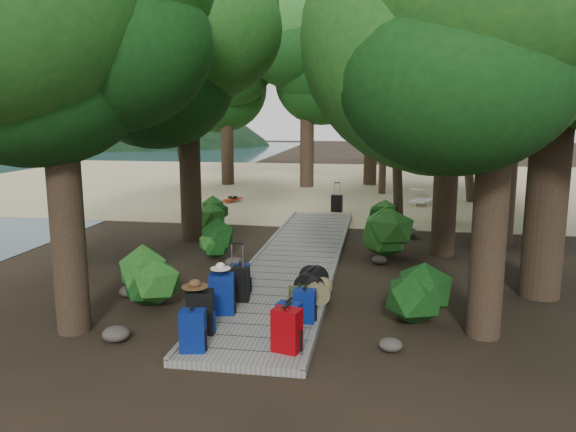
% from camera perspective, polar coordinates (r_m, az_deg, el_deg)
% --- Properties ---
extents(ground, '(120.00, 120.00, 0.00)m').
position_cam_1_polar(ground, '(12.59, 0.29, -5.75)').
color(ground, black).
rests_on(ground, ground).
extents(sand_beach, '(40.00, 22.00, 0.02)m').
position_cam_1_polar(sand_beach, '(28.22, 5.43, 3.26)').
color(sand_beach, tan).
rests_on(sand_beach, ground).
extents(distant_hill, '(32.00, 16.00, 12.00)m').
position_cam_1_polar(distant_hill, '(73.22, -25.75, 6.66)').
color(distant_hill, black).
rests_on(distant_hill, ground).
extents(boardwalk, '(2.00, 12.00, 0.12)m').
position_cam_1_polar(boardwalk, '(13.53, 0.96, -4.35)').
color(boardwalk, gray).
rests_on(boardwalk, ground).
extents(backpack_left_a, '(0.40, 0.31, 0.68)m').
position_cam_1_polar(backpack_left_a, '(8.33, -9.65, -11.20)').
color(backpack_left_a, navy).
rests_on(backpack_left_a, boardwalk).
extents(backpack_left_b, '(0.46, 0.37, 0.76)m').
position_cam_1_polar(backpack_left_b, '(8.93, -8.89, -9.38)').
color(backpack_left_b, black).
rests_on(backpack_left_b, boardwalk).
extents(backpack_left_c, '(0.47, 0.38, 0.78)m').
position_cam_1_polar(backpack_left_c, '(9.71, -6.74, -7.64)').
color(backpack_left_c, navy).
rests_on(backpack_left_c, boardwalk).
extents(backpack_left_d, '(0.43, 0.35, 0.58)m').
position_cam_1_polar(backpack_left_d, '(10.86, -4.87, -6.18)').
color(backpack_left_d, navy).
rests_on(backpack_left_d, boardwalk).
extents(backpack_right_a, '(0.45, 0.38, 0.70)m').
position_cam_1_polar(backpack_right_a, '(8.21, -0.12, -11.29)').
color(backpack_right_a, '#8F030C').
rests_on(backpack_right_a, boardwalk).
extents(backpack_right_b, '(0.39, 0.31, 0.64)m').
position_cam_1_polar(backpack_right_b, '(8.61, 0.10, -10.47)').
color(backpack_right_b, navy).
rests_on(backpack_right_b, boardwalk).
extents(backpack_right_c, '(0.36, 0.26, 0.61)m').
position_cam_1_polar(backpack_right_c, '(9.31, 1.71, -8.92)').
color(backpack_right_c, navy).
rests_on(backpack_right_c, boardwalk).
extents(backpack_right_d, '(0.40, 0.33, 0.53)m').
position_cam_1_polar(backpack_right_d, '(9.65, 1.18, -8.47)').
color(backpack_right_d, '#363F18').
rests_on(backpack_right_d, boardwalk).
extents(duffel_right_khaki, '(0.57, 0.68, 0.39)m').
position_cam_1_polar(duffel_right_khaki, '(10.32, 2.86, -7.62)').
color(duffel_right_khaki, brown).
rests_on(duffel_right_khaki, boardwalk).
extents(duffel_right_black, '(0.60, 0.81, 0.46)m').
position_cam_1_polar(duffel_right_black, '(10.76, 2.41, -6.66)').
color(duffel_right_black, black).
rests_on(duffel_right_black, boardwalk).
extents(suitcase_on_boardwalk, '(0.43, 0.27, 0.63)m').
position_cam_1_polar(suitcase_on_boardwalk, '(10.34, -5.12, -6.89)').
color(suitcase_on_boardwalk, black).
rests_on(suitcase_on_boardwalk, boardwalk).
extents(lone_suitcase_on_sand, '(0.42, 0.28, 0.60)m').
position_cam_1_polar(lone_suitcase_on_sand, '(20.15, 4.98, 1.29)').
color(lone_suitcase_on_sand, black).
rests_on(lone_suitcase_on_sand, sand_beach).
extents(hat_brown, '(0.41, 0.41, 0.12)m').
position_cam_1_polar(hat_brown, '(8.77, -9.45, -6.72)').
color(hat_brown, '#51351E').
rests_on(hat_brown, backpack_left_b).
extents(hat_white, '(0.35, 0.35, 0.12)m').
position_cam_1_polar(hat_white, '(9.64, -6.88, -5.01)').
color(hat_white, silver).
rests_on(hat_white, backpack_left_c).
extents(kayak, '(1.58, 2.87, 0.28)m').
position_cam_1_polar(kayak, '(22.45, -5.63, 1.80)').
color(kayak, '#B22E0F').
rests_on(kayak, sand_beach).
extents(sun_lounger, '(1.21, 1.84, 0.57)m').
position_cam_1_polar(sun_lounger, '(22.13, 13.34, 1.81)').
color(sun_lounger, silver).
rests_on(sun_lounger, sand_beach).
extents(tree_right_a, '(4.56, 4.56, 7.60)m').
position_cam_1_polar(tree_right_a, '(9.05, 20.59, 11.61)').
color(tree_right_a, black).
rests_on(tree_right_a, ground).
extents(tree_right_b, '(6.03, 6.03, 10.77)m').
position_cam_1_polar(tree_right_b, '(11.70, 26.15, 18.63)').
color(tree_right_b, black).
rests_on(tree_right_b, ground).
extents(tree_right_c, '(4.88, 4.88, 8.44)m').
position_cam_1_polar(tree_right_c, '(14.26, 16.21, 12.88)').
color(tree_right_c, black).
rests_on(tree_right_c, ground).
extents(tree_right_d, '(6.03, 6.03, 11.06)m').
position_cam_1_polar(tree_right_d, '(16.14, 21.77, 16.91)').
color(tree_right_d, black).
rests_on(tree_right_d, ground).
extents(tree_right_e, '(5.50, 5.50, 9.91)m').
position_cam_1_polar(tree_right_e, '(18.55, 16.30, 14.49)').
color(tree_right_e, black).
rests_on(tree_right_e, ground).
extents(tree_right_f, '(4.92, 4.92, 8.79)m').
position_cam_1_polar(tree_right_f, '(22.61, 21.67, 11.96)').
color(tree_right_f, black).
rests_on(tree_right_f, ground).
extents(tree_left_a, '(4.54, 4.54, 7.57)m').
position_cam_1_polar(tree_left_a, '(9.36, -22.35, 11.35)').
color(tree_left_a, black).
rests_on(tree_left_a, ground).
extents(tree_left_b, '(5.21, 5.21, 9.38)m').
position_cam_1_polar(tree_left_b, '(13.89, -22.53, 14.55)').
color(tree_left_b, black).
rests_on(tree_left_b, ground).
extents(tree_left_c, '(4.83, 4.83, 8.40)m').
position_cam_1_polar(tree_left_c, '(15.78, -10.18, 12.78)').
color(tree_left_c, black).
rests_on(tree_left_c, ground).
extents(tree_back_a, '(5.45, 5.45, 9.43)m').
position_cam_1_polar(tree_back_a, '(26.84, 1.98, 12.99)').
color(tree_back_a, black).
rests_on(tree_back_a, ground).
extents(tree_back_b, '(5.09, 5.09, 9.09)m').
position_cam_1_polar(tree_back_b, '(27.99, 8.54, 12.44)').
color(tree_back_b, black).
rests_on(tree_back_b, ground).
extents(tree_back_c, '(4.51, 4.51, 8.11)m').
position_cam_1_polar(tree_back_c, '(28.18, 16.44, 11.12)').
color(tree_back_c, black).
rests_on(tree_back_c, ground).
extents(tree_back_d, '(5.31, 5.31, 8.86)m').
position_cam_1_polar(tree_back_d, '(27.91, -6.30, 12.25)').
color(tree_back_d, black).
rests_on(tree_back_d, ground).
extents(palm_right_a, '(4.08, 4.08, 6.96)m').
position_cam_1_polar(palm_right_a, '(17.74, 11.97, 10.10)').
color(palm_right_a, '#134715').
rests_on(palm_right_a, ground).
extents(palm_right_b, '(4.74, 4.74, 9.15)m').
position_cam_1_polar(palm_right_b, '(23.64, 18.54, 12.49)').
color(palm_right_b, '#134715').
rests_on(palm_right_b, ground).
extents(palm_right_c, '(4.31, 4.31, 6.85)m').
position_cam_1_polar(palm_right_c, '(25.06, 10.30, 10.07)').
color(palm_right_c, '#134715').
rests_on(palm_right_c, ground).
extents(palm_left_a, '(4.58, 4.58, 7.28)m').
position_cam_1_polar(palm_left_a, '(19.58, -10.82, 10.63)').
color(palm_left_a, '#134715').
rests_on(palm_left_a, ground).
extents(rock_left_a, '(0.43, 0.39, 0.24)m').
position_cam_1_polar(rock_left_a, '(9.32, -17.07, -11.38)').
color(rock_left_a, '#4C473F').
rests_on(rock_left_a, ground).
extents(rock_left_b, '(0.39, 0.35, 0.22)m').
position_cam_1_polar(rock_left_b, '(11.38, -15.84, -7.37)').
color(rock_left_b, '#4C473F').
rests_on(rock_left_b, ground).
extents(rock_left_c, '(0.45, 0.40, 0.25)m').
position_cam_1_polar(rock_left_c, '(12.98, -5.46, -4.74)').
color(rock_left_c, '#4C473F').
rests_on(rock_left_c, ground).
extents(rock_left_d, '(0.34, 0.30, 0.19)m').
position_cam_1_polar(rock_left_d, '(15.50, -6.72, -2.37)').
color(rock_left_d, '#4C473F').
rests_on(rock_left_d, ground).
extents(rock_right_a, '(0.36, 0.32, 0.20)m').
position_cam_1_polar(rock_right_a, '(8.73, 10.38, -12.74)').
color(rock_right_a, '#4C473F').
rests_on(rock_right_a, ground).
extents(rock_right_b, '(0.44, 0.39, 0.24)m').
position_cam_1_polar(rock_right_b, '(10.90, 13.60, -7.98)').
color(rock_right_b, '#4C473F').
rests_on(rock_right_b, ground).
extents(rock_right_c, '(0.36, 0.32, 0.20)m').
position_cam_1_polar(rock_right_c, '(13.44, 9.25, -4.41)').
color(rock_right_c, '#4C473F').
rests_on(rock_right_c, ground).
extents(rock_right_d, '(0.56, 0.50, 0.31)m').
position_cam_1_polar(rock_right_d, '(16.38, 12.03, -1.63)').
color(rock_right_d, '#4C473F').
rests_on(rock_right_d, ground).
extents(shrub_left_a, '(1.13, 1.13, 1.02)m').
position_cam_1_polar(shrub_left_a, '(10.66, -13.55, -6.23)').
color(shrub_left_a, '#18521A').
rests_on(shrub_left_a, ground).
extents(shrub_left_b, '(0.92, 0.92, 0.83)m').
position_cam_1_polar(shrub_left_b, '(13.61, -7.47, -2.81)').
color(shrub_left_b, '#18521A').
rests_on(shrub_left_b, ground).
extents(shrub_left_c, '(1.04, 1.04, 0.93)m').
position_cam_1_polar(shrub_left_c, '(17.50, -7.51, 0.33)').
color(shrub_left_c, '#18521A').
rests_on(shrub_left_c, ground).
extents(shrub_right_a, '(1.10, 1.10, 0.99)m').
position_cam_1_polar(shrub_right_a, '(9.73, 12.77, -7.89)').
color(shrub_right_a, '#18521A').
rests_on(shrub_right_a, ground).
extents(shrub_right_b, '(1.44, 1.44, 1.29)m').
position_cam_1_polar(shrub_right_b, '(14.03, 10.37, -1.52)').
color(shrub_right_b, '#18521A').
rests_on(shrub_right_b, ground).
extents(shrub_right_c, '(0.87, 0.87, 0.78)m').
position_cam_1_polar(shrub_right_c, '(17.64, 9.79, 0.10)').
color(shrub_right_c, '#18521A').
rests_on(shrub_right_c, ground).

